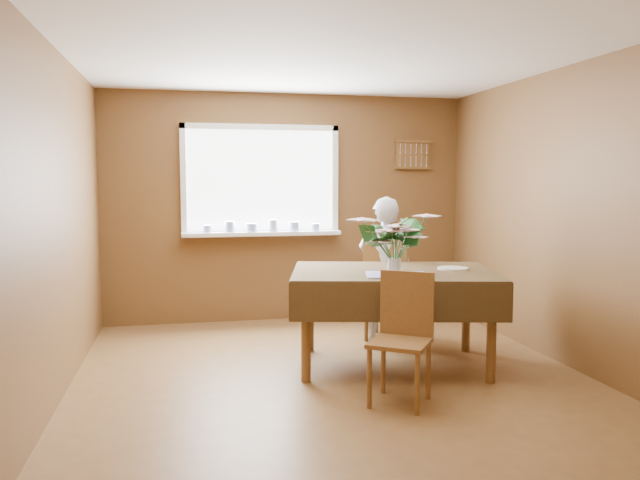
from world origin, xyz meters
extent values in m
plane|color=brown|center=(0.00, 0.00, 0.00)|extent=(4.50, 4.50, 0.00)
plane|color=white|center=(0.00, 0.00, 2.50)|extent=(4.50, 4.50, 0.00)
plane|color=brown|center=(0.00, 2.25, 1.25)|extent=(4.00, 0.00, 4.00)
plane|color=brown|center=(0.00, -2.25, 1.25)|extent=(4.00, 0.00, 4.00)
plane|color=brown|center=(-2.00, 0.00, 1.25)|extent=(0.00, 4.50, 4.50)
plane|color=brown|center=(2.00, 0.00, 1.25)|extent=(0.00, 4.50, 4.50)
cube|color=white|center=(-0.30, 2.23, 1.55)|extent=(1.60, 0.01, 1.10)
cube|color=white|center=(-0.30, 2.22, 2.13)|extent=(1.72, 0.06, 0.06)
cube|color=white|center=(-0.30, 2.22, 0.97)|extent=(1.72, 0.06, 0.06)
cube|color=white|center=(-1.13, 2.22, 1.55)|extent=(0.06, 0.06, 1.22)
cube|color=white|center=(0.53, 2.22, 1.55)|extent=(0.06, 0.06, 1.22)
cube|color=white|center=(-0.30, 2.15, 0.98)|extent=(1.72, 0.20, 0.04)
cylinder|color=white|center=(-0.89, 2.13, 1.04)|extent=(0.09, 0.09, 0.08)
cylinder|color=white|center=(-0.65, 2.13, 1.06)|extent=(0.11, 0.11, 0.12)
cylinder|color=white|center=(-0.42, 2.13, 1.05)|extent=(0.12, 0.12, 0.09)
cylinder|color=white|center=(-0.18, 2.13, 1.06)|extent=(0.10, 0.10, 0.13)
cylinder|color=white|center=(0.05, 2.13, 1.05)|extent=(0.11, 0.11, 0.10)
cylinder|color=white|center=(0.29, 2.13, 1.04)|extent=(0.09, 0.09, 0.08)
cube|color=brown|center=(1.45, 2.23, 1.85)|extent=(0.40, 0.03, 0.30)
cube|color=brown|center=(1.45, 2.21, 2.00)|extent=(0.44, 0.04, 0.03)
cube|color=brown|center=(1.45, 2.21, 1.70)|extent=(0.44, 0.04, 0.03)
cylinder|color=brown|center=(-0.22, 0.03, 0.38)|extent=(0.07, 0.07, 0.76)
cylinder|color=brown|center=(1.16, -0.30, 0.38)|extent=(0.07, 0.07, 0.76)
cylinder|color=brown|center=(-0.02, 0.89, 0.38)|extent=(0.07, 0.07, 0.76)
cylinder|color=brown|center=(1.36, 0.57, 0.38)|extent=(0.07, 0.07, 0.76)
cube|color=brown|center=(0.57, 0.30, 0.78)|extent=(1.79, 1.40, 0.04)
cube|color=#2F2211|center=(0.57, 0.30, 0.80)|extent=(1.87, 1.47, 0.01)
cube|color=#2F2211|center=(0.44, -0.25, 0.65)|extent=(1.62, 0.39, 0.30)
cube|color=#2F2211|center=(0.70, 0.85, 0.65)|extent=(1.62, 0.39, 0.30)
cube|color=#2F2211|center=(-0.24, 0.49, 0.65)|extent=(0.27, 1.10, 0.30)
cube|color=#2F2211|center=(1.38, 0.11, 0.65)|extent=(0.27, 1.10, 0.30)
cube|color=#4C73D7|center=(0.51, 0.04, 0.81)|extent=(0.54, 0.45, 0.01)
cylinder|color=brown|center=(1.09, 1.22, 0.23)|extent=(0.04, 0.04, 0.46)
cylinder|color=brown|center=(0.77, 1.41, 0.23)|extent=(0.04, 0.04, 0.46)
cylinder|color=brown|center=(0.89, 0.91, 0.23)|extent=(0.04, 0.04, 0.46)
cylinder|color=brown|center=(0.58, 1.10, 0.23)|extent=(0.04, 0.04, 0.46)
cube|color=brown|center=(0.83, 1.16, 0.48)|extent=(0.59, 0.59, 0.03)
cube|color=brown|center=(0.72, 0.99, 0.75)|extent=(0.38, 0.26, 0.51)
cylinder|color=brown|center=(0.09, -0.62, 0.21)|extent=(0.04, 0.04, 0.42)
cylinder|color=brown|center=(0.37, -0.81, 0.21)|extent=(0.04, 0.04, 0.42)
cylinder|color=brown|center=(0.28, -0.34, 0.21)|extent=(0.04, 0.04, 0.42)
cylinder|color=brown|center=(0.56, -0.53, 0.21)|extent=(0.04, 0.04, 0.42)
cube|color=brown|center=(0.32, -0.58, 0.43)|extent=(0.54, 0.54, 0.03)
cube|color=brown|center=(0.43, -0.43, 0.68)|extent=(0.34, 0.25, 0.46)
imported|color=white|center=(0.74, 1.04, 0.70)|extent=(0.61, 0.53, 1.40)
cylinder|color=white|center=(0.49, 0.05, 0.88)|extent=(0.11, 0.11, 0.14)
cylinder|color=#33662D|center=(0.49, 0.05, 0.98)|extent=(0.06, 0.06, 0.10)
cylinder|color=white|center=(1.08, 0.26, 0.82)|extent=(0.28, 0.28, 0.01)
cube|color=silver|center=(0.64, -0.01, 0.82)|extent=(0.14, 0.22, 0.00)
camera|label=1|loc=(-1.11, -4.59, 1.55)|focal=35.00mm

